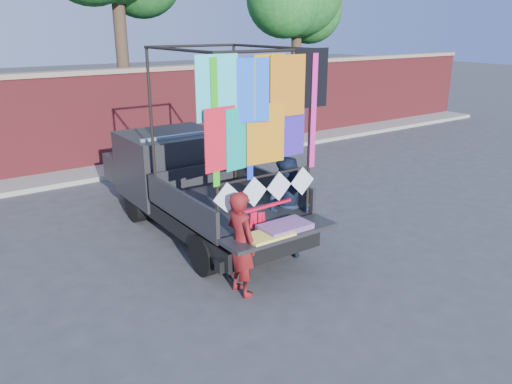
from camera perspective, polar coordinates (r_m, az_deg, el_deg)
ground at (r=8.51m, az=0.09°, el=-7.28°), size 90.00×90.00×0.00m
brick_wall at (r=14.18m, az=-16.58°, el=8.12°), size 30.00×0.45×2.61m
curb at (r=13.80m, az=-15.14°, el=2.58°), size 30.00×1.20×0.12m
pickup_truck at (r=9.72m, az=-8.10°, el=1.33°), size 2.15×5.39×3.39m
woman at (r=7.08m, az=-1.72°, el=-5.92°), size 0.41×0.59×1.55m
man at (r=8.24m, az=3.68°, el=-1.82°), size 0.87×0.98×1.69m
streamer_bundle at (r=7.54m, az=0.61°, el=-3.16°), size 0.95×0.10×0.65m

